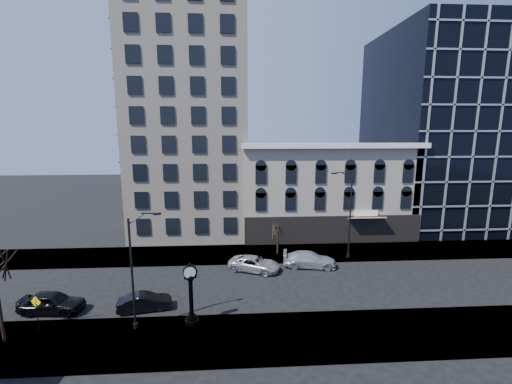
{
  "coord_description": "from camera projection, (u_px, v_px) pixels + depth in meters",
  "views": [
    {
      "loc": [
        -0.01,
        -29.24,
        14.17
      ],
      "look_at": [
        2.0,
        4.0,
        8.0
      ],
      "focal_mm": 24.0,
      "sensor_mm": 36.0,
      "label": 1
    }
  ],
  "objects": [
    {
      "name": "car_far_a",
      "position": [
        254.0,
        264.0,
        34.58
      ],
      "size": [
        5.69,
        4.15,
        1.44
      ],
      "primitive_type": "imported",
      "rotation": [
        0.0,
        0.0,
        1.19
      ],
      "color": "#A5A8AD",
      "rests_on": "ground"
    },
    {
      "name": "glass_office",
      "position": [
        449.0,
        130.0,
        51.15
      ],
      "size": [
        20.0,
        20.15,
        28.0
      ],
      "color": "black",
      "rests_on": "ground"
    },
    {
      "name": "street_lamp_near",
      "position": [
        139.0,
        241.0,
        23.53
      ],
      "size": [
        2.15,
        0.9,
        8.58
      ],
      "rotation": [
        0.0,
        0.0,
        0.31
      ],
      "color": "black",
      "rests_on": "sidewalk_near"
    },
    {
      "name": "car_near_a",
      "position": [
        52.0,
        302.0,
        26.68
      ],
      "size": [
        5.0,
        2.31,
        1.66
      ],
      "primitive_type": "imported",
      "rotation": [
        0.0,
        0.0,
        1.5
      ],
      "color": "black",
      "rests_on": "ground"
    },
    {
      "name": "bare_tree_far",
      "position": [
        278.0,
        226.0,
        38.57
      ],
      "size": [
        2.53,
        2.53,
        4.35
      ],
      "color": "black",
      "rests_on": "sidewalk_far"
    },
    {
      "name": "sidewalk_far",
      "position": [
        236.0,
        254.0,
        39.12
      ],
      "size": [
        160.0,
        6.0,
        0.12
      ],
      "primitive_type": "cube",
      "color": "gray",
      "rests_on": "ground"
    },
    {
      "name": "car_far_b",
      "position": [
        310.0,
        260.0,
        35.51
      ],
      "size": [
        5.74,
        3.01,
        1.59
      ],
      "primitive_type": "imported",
      "rotation": [
        0.0,
        0.0,
        1.42
      ],
      "color": "#A5A8AD",
      "rests_on": "ground"
    },
    {
      "name": "street_lamp_far",
      "position": [
        345.0,
        192.0,
        36.6
      ],
      "size": [
        2.52,
        0.61,
        9.75
      ],
      "rotation": [
        0.0,
        0.0,
        3.01
      ],
      "color": "black",
      "rests_on": "sidewalk_far"
    },
    {
      "name": "cream_tower",
      "position": [
        189.0,
        90.0,
        45.93
      ],
      "size": [
        15.9,
        15.4,
        42.5
      ],
      "color": "beige",
      "rests_on": "ground"
    },
    {
      "name": "street_clock",
      "position": [
        191.0,
        296.0,
        24.77
      ],
      "size": [
        1.06,
        1.06,
        4.66
      ],
      "rotation": [
        0.0,
        0.0,
        0.29
      ],
      "color": "black",
      "rests_on": "sidewalk_near"
    },
    {
      "name": "car_near_b",
      "position": [
        145.0,
        302.0,
        27.04
      ],
      "size": [
        4.34,
        2.21,
        1.36
      ],
      "primitive_type": "imported",
      "rotation": [
        0.0,
        0.0,
        1.76
      ],
      "color": "black",
      "rests_on": "ground"
    },
    {
      "name": "victorian_row",
      "position": [
        324.0,
        190.0,
        46.5
      ],
      "size": [
        22.6,
        11.19,
        12.5
      ],
      "color": "#9E9382",
      "rests_on": "ground"
    },
    {
      "name": "ground",
      "position": [
        237.0,
        286.0,
        31.28
      ],
      "size": [
        160.0,
        160.0,
        0.0
      ],
      "primitive_type": "plane",
      "color": "black",
      "rests_on": "ground"
    },
    {
      "name": "warning_sign",
      "position": [
        36.0,
        307.0,
        23.85
      ],
      "size": [
        0.82,
        0.3,
        2.61
      ],
      "rotation": [
        0.0,
        0.0,
        -0.31
      ],
      "color": "black",
      "rests_on": "sidewalk_near"
    },
    {
      "name": "sidewalk_near",
      "position": [
        237.0,
        338.0,
        23.42
      ],
      "size": [
        160.0,
        6.0,
        0.12
      ],
      "primitive_type": "cube",
      "color": "gray",
      "rests_on": "ground"
    }
  ]
}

